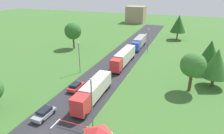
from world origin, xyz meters
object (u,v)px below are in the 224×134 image
(car_lead, at_px, (44,113))
(tree_birch, at_px, (73,31))
(truck_lead, at_px, (93,91))
(lamppost_second, at_px, (79,56))
(truck_third, at_px, (139,42))
(tree_lime, at_px, (193,65))
(distant_building, at_px, (136,14))
(tree_ash, at_px, (179,24))
(tree_oak, at_px, (210,51))
(car_second, at_px, (76,86))
(lamppost_third, at_px, (148,39))
(truck_second, at_px, (124,57))
(lamppost_lead, at_px, (92,103))
(person_second, at_px, (89,131))
(barrier_gate, at_px, (83,128))
(tree_elm, at_px, (216,63))

(car_lead, distance_m, tree_birch, 39.36)
(truck_lead, xyz_separation_m, lamppost_second, (-8.72, 10.62, 2.23))
(truck_third, relative_size, tree_lime, 1.53)
(truck_third, distance_m, distant_building, 53.06)
(car_lead, distance_m, tree_ash, 63.03)
(tree_birch, bearing_deg, tree_oak, -9.00)
(lamppost_second, bearing_deg, tree_lime, -0.69)
(car_second, bearing_deg, tree_ash, 72.50)
(car_second, bearing_deg, lamppost_third, 74.15)
(truck_second, xyz_separation_m, car_second, (-4.73, -16.88, -1.37))
(tree_lime, bearing_deg, car_lead, -140.41)
(lamppost_lead, bearing_deg, truck_lead, 115.12)
(car_lead, bearing_deg, person_second, -9.37)
(tree_birch, bearing_deg, lamppost_lead, -55.62)
(person_second, bearing_deg, truck_second, 97.96)
(truck_third, height_order, distant_building, distant_building)
(truck_third, distance_m, lamppost_third, 6.17)
(tree_oak, bearing_deg, lamppost_third, 147.74)
(truck_lead, bearing_deg, truck_second, 91.01)
(car_lead, bearing_deg, barrier_gate, -6.35)
(truck_second, relative_size, car_second, 3.51)
(tree_oak, height_order, distant_building, distant_building)
(lamppost_lead, relative_size, tree_birch, 0.97)
(truck_second, bearing_deg, truck_third, 90.05)
(truck_lead, height_order, tree_lime, tree_lime)
(barrier_gate, distance_m, tree_lime, 23.78)
(tree_birch, xyz_separation_m, tree_lime, (37.29, -17.94, -0.37))
(lamppost_third, bearing_deg, car_lead, -102.10)
(barrier_gate, height_order, person_second, person_second)
(car_second, relative_size, tree_birch, 0.47)
(truck_second, bearing_deg, car_second, -105.65)
(lamppost_lead, xyz_separation_m, tree_ash, (7.44, 60.82, 1.52))
(truck_second, bearing_deg, tree_ash, 71.60)
(person_second, xyz_separation_m, lamppost_second, (-12.32, 19.47, 3.40))
(lamppost_third, xyz_separation_m, tree_ash, (7.55, 20.99, 1.89))
(truck_second, xyz_separation_m, lamppost_lead, (3.87, -26.83, 2.49))
(car_second, height_order, barrier_gate, car_second)
(lamppost_third, bearing_deg, car_second, -105.85)
(car_lead, xyz_separation_m, lamppost_lead, (8.63, -0.11, 3.87))
(tree_birch, height_order, distant_building, distant_building)
(lamppost_lead, relative_size, tree_elm, 1.03)
(truck_second, height_order, tree_elm, tree_elm)
(lamppost_lead, height_order, tree_oak, lamppost_lead)
(lamppost_lead, height_order, tree_ash, tree_ash)
(truck_second, distance_m, car_lead, 27.18)
(truck_second, distance_m, lamppost_second, 12.25)
(lamppost_lead, xyz_separation_m, tree_birch, (-24.47, 35.77, 1.19))
(truck_third, bearing_deg, person_second, -85.04)
(lamppost_lead, bearing_deg, truck_second, 98.20)
(car_lead, bearing_deg, tree_lime, 39.59)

